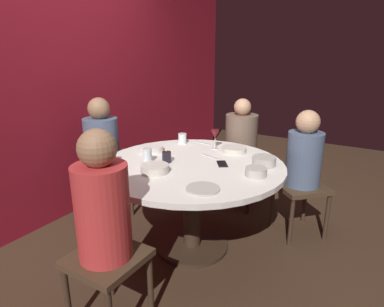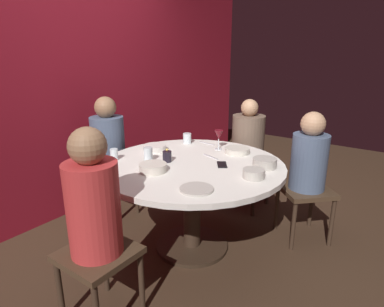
# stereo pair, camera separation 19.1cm
# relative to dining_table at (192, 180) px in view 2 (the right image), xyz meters

# --- Properties ---
(ground_plane) EXTENTS (8.00, 8.00, 0.00)m
(ground_plane) POSITION_rel_dining_table_xyz_m (0.00, 0.00, -0.61)
(ground_plane) COLOR #382619
(back_wall) EXTENTS (6.00, 0.10, 2.60)m
(back_wall) POSITION_rel_dining_table_xyz_m (0.00, 1.42, 0.69)
(back_wall) COLOR maroon
(back_wall) RESTS_ON ground
(dining_table) EXTENTS (1.44, 1.44, 0.75)m
(dining_table) POSITION_rel_dining_table_xyz_m (0.00, 0.00, 0.00)
(dining_table) COLOR silver
(dining_table) RESTS_ON ground
(seated_diner_left) EXTENTS (0.40, 0.40, 1.21)m
(seated_diner_left) POSITION_rel_dining_table_xyz_m (-0.94, 0.00, 0.14)
(seated_diner_left) COLOR #3F2D1E
(seated_diner_left) RESTS_ON ground
(seated_diner_back) EXTENTS (0.40, 0.40, 1.19)m
(seated_diner_back) POSITION_rel_dining_table_xyz_m (0.00, 0.98, 0.12)
(seated_diner_back) COLOR #3F2D1E
(seated_diner_back) RESTS_ON ground
(seated_diner_right) EXTENTS (0.40, 0.40, 1.13)m
(seated_diner_right) POSITION_rel_dining_table_xyz_m (0.97, 0.00, 0.10)
(seated_diner_right) COLOR #3F2D1E
(seated_diner_right) RESTS_ON ground
(seated_diner_front_right) EXTENTS (0.57, 0.57, 1.12)m
(seated_diner_front_right) POSITION_rel_dining_table_xyz_m (0.69, -0.69, 0.09)
(seated_diner_front_right) COLOR #3F2D1E
(seated_diner_front_right) RESTS_ON ground
(candle_holder) EXTENTS (0.07, 0.07, 0.11)m
(candle_holder) POSITION_rel_dining_table_xyz_m (-0.08, 0.18, 0.18)
(candle_holder) COLOR black
(candle_holder) RESTS_ON dining_table
(wine_glass) EXTENTS (0.08, 0.08, 0.18)m
(wine_glass) POSITION_rel_dining_table_xyz_m (0.44, 0.03, 0.27)
(wine_glass) COLOR silver
(wine_glass) RESTS_ON dining_table
(dinner_plate) EXTENTS (0.22, 0.22, 0.01)m
(dinner_plate) POSITION_rel_dining_table_xyz_m (-0.40, -0.32, 0.15)
(dinner_plate) COLOR #B2ADA3
(dinner_plate) RESTS_ON dining_table
(cell_phone) EXTENTS (0.15, 0.14, 0.01)m
(cell_phone) POSITION_rel_dining_table_xyz_m (0.10, -0.21, 0.14)
(cell_phone) COLOR black
(cell_phone) RESTS_ON dining_table
(bowl_serving_large) EXTENTS (0.20, 0.20, 0.05)m
(bowl_serving_large) POSITION_rel_dining_table_xyz_m (0.09, 0.46, 0.17)
(bowl_serving_large) COLOR silver
(bowl_serving_large) RESTS_ON dining_table
(bowl_salad_center) EXTENTS (0.21, 0.21, 0.05)m
(bowl_salad_center) POSITION_rel_dining_table_xyz_m (0.44, -0.16, 0.16)
(bowl_salad_center) COLOR beige
(bowl_salad_center) RESTS_ON dining_table
(bowl_small_white) EXTENTS (0.15, 0.15, 0.06)m
(bowl_small_white) POSITION_rel_dining_table_xyz_m (-0.00, -0.52, 0.17)
(bowl_small_white) COLOR #B2ADA3
(bowl_small_white) RESTS_ON dining_table
(bowl_sauce_side) EXTENTS (0.18, 0.18, 0.07)m
(bowl_sauce_side) POSITION_rel_dining_table_xyz_m (0.25, -0.50, 0.17)
(bowl_sauce_side) COLOR #B2ADA3
(bowl_sauce_side) RESTS_ON dining_table
(bowl_rice_portion) EXTENTS (0.20, 0.20, 0.06)m
(bowl_rice_portion) POSITION_rel_dining_table_xyz_m (-0.31, 0.12, 0.17)
(bowl_rice_portion) COLOR beige
(bowl_rice_portion) RESTS_ON dining_table
(cup_near_candle) EXTENTS (0.06, 0.06, 0.09)m
(cup_near_candle) POSITION_rel_dining_table_xyz_m (-0.29, 0.56, 0.19)
(cup_near_candle) COLOR silver
(cup_near_candle) RESTS_ON dining_table
(cup_by_left_diner) EXTENTS (0.08, 0.08, 0.10)m
(cup_by_left_diner) POSITION_rel_dining_table_xyz_m (0.44, 0.37, 0.19)
(cup_by_left_diner) COLOR silver
(cup_by_left_diner) RESTS_ON dining_table
(cup_by_right_diner) EXTENTS (0.07, 0.07, 0.11)m
(cup_by_right_diner) POSITION_rel_dining_table_xyz_m (-0.16, 0.31, 0.20)
(cup_by_right_diner) COLOR silver
(cup_by_right_diner) RESTS_ON dining_table
(fork_near_plate) EXTENTS (0.07, 0.18, 0.01)m
(fork_near_plate) POSITION_rel_dining_table_xyz_m (0.22, -0.04, 0.14)
(fork_near_plate) COLOR #B7B7BC
(fork_near_plate) RESTS_ON dining_table
(knife_near_plate) EXTENTS (0.04, 0.18, 0.01)m
(knife_near_plate) POSITION_rel_dining_table_xyz_m (0.54, 0.22, 0.14)
(knife_near_plate) COLOR #B7B7BC
(knife_near_plate) RESTS_ON dining_table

